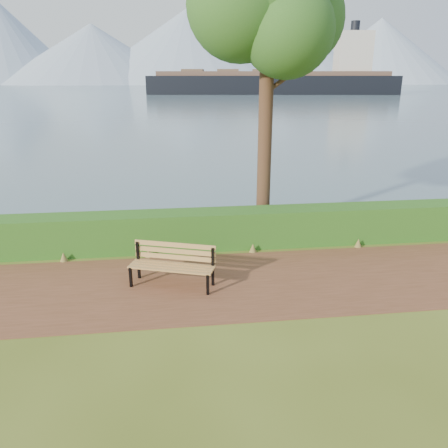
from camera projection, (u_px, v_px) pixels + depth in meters
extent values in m
plane|color=#455117|center=(198.00, 291.00, 9.36)|extent=(140.00, 140.00, 0.00)
cube|color=brown|center=(197.00, 285.00, 9.64)|extent=(40.00, 3.40, 0.01)
cube|color=#1D4C15|center=(190.00, 230.00, 11.65)|extent=(32.00, 0.85, 1.00)
cube|color=#435A6C|center=(167.00, 87.00, 254.07)|extent=(700.00, 510.00, 0.00)
cone|color=#8295AE|center=(93.00, 54.00, 366.35)|extent=(160.00, 160.00, 48.00)
cone|color=#8295AE|center=(188.00, 47.00, 383.15)|extent=(190.00, 190.00, 62.00)
cone|color=#8295AE|center=(289.00, 55.00, 391.14)|extent=(170.00, 170.00, 50.00)
cone|color=#8295AE|center=(379.00, 51.00, 410.09)|extent=(150.00, 150.00, 58.00)
cone|color=#8295AE|center=(155.00, 64.00, 407.34)|extent=(120.00, 120.00, 35.00)
cone|color=#8295AE|center=(322.00, 62.00, 421.05)|extent=(130.00, 130.00, 40.00)
cube|color=black|center=(131.00, 277.00, 9.49)|extent=(0.07, 0.08, 0.46)
cube|color=black|center=(138.00, 260.00, 9.84)|extent=(0.07, 0.08, 0.89)
cube|color=black|center=(134.00, 265.00, 9.64)|extent=(0.23, 0.52, 0.05)
cube|color=black|center=(208.00, 285.00, 9.14)|extent=(0.07, 0.08, 0.46)
cube|color=black|center=(213.00, 267.00, 9.50)|extent=(0.07, 0.08, 0.89)
cube|color=black|center=(210.00, 272.00, 9.29)|extent=(0.23, 0.52, 0.05)
cube|color=#AB7942|center=(169.00, 271.00, 9.27)|extent=(1.78, 0.71, 0.04)
cube|color=#AB7942|center=(171.00, 268.00, 9.39)|extent=(1.78, 0.71, 0.04)
cube|color=#AB7942|center=(173.00, 266.00, 9.51)|extent=(1.78, 0.71, 0.04)
cube|color=#AB7942|center=(174.00, 263.00, 9.63)|extent=(1.78, 0.71, 0.04)
cube|color=#AB7942|center=(175.00, 257.00, 9.65)|extent=(1.76, 0.66, 0.11)
cube|color=#AB7942|center=(175.00, 251.00, 9.61)|extent=(1.76, 0.66, 0.11)
cube|color=#AB7942|center=(175.00, 245.00, 9.56)|extent=(1.76, 0.66, 0.11)
cylinder|color=#361F16|center=(266.00, 110.00, 11.98)|extent=(0.39, 0.39, 7.04)
sphere|color=#21531B|center=(297.00, 19.00, 11.68)|extent=(2.54, 2.54, 2.54)
sphere|color=#21531B|center=(241.00, 6.00, 10.85)|extent=(2.74, 2.74, 2.74)
sphere|color=#21531B|center=(287.00, 30.00, 10.78)|extent=(2.35, 2.35, 2.35)
cylinder|color=#361F16|center=(283.00, 80.00, 11.79)|extent=(1.03, 0.12, 0.77)
cylinder|color=#361F16|center=(252.00, 61.00, 11.63)|extent=(0.80, 0.37, 0.70)
cube|color=black|center=(271.00, 89.00, 129.40)|extent=(73.46, 21.93, 7.26)
cube|color=brown|center=(272.00, 74.00, 128.06)|extent=(67.55, 19.95, 1.24)
cube|color=#BDB7AF|center=(353.00, 53.00, 125.84)|extent=(10.49, 9.83, 11.40)
cylinder|color=black|center=(355.00, 28.00, 123.71)|extent=(2.49, 2.49, 3.63)
cube|color=brown|center=(193.00, 71.00, 128.24)|extent=(7.16, 7.68, 0.83)
cube|color=brown|center=(228.00, 71.00, 128.04)|extent=(7.16, 7.68, 0.83)
cube|color=brown|center=(263.00, 71.00, 127.84)|extent=(7.16, 7.68, 0.83)
cube|color=brown|center=(299.00, 71.00, 127.64)|extent=(7.16, 7.68, 0.83)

